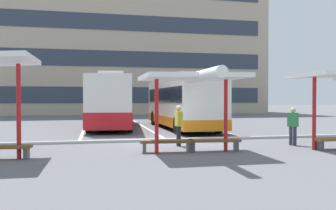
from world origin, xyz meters
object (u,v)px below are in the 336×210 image
coach_bus_0 (113,103)px  waiting_shelter_1 (194,79)px  bench_1 (2,149)px  bench_3 (215,142)px  coach_bus_1 (182,103)px  bench_2 (167,143)px  waiting_passenger_1 (179,123)px  waiting_passenger_0 (293,124)px  bench_4 (335,141)px

coach_bus_0 → waiting_shelter_1: 12.28m
bench_1 → waiting_shelter_1: 6.80m
waiting_shelter_1 → bench_3: size_ratio=2.25×
coach_bus_1 → bench_2: coach_bus_1 is taller
bench_3 → waiting_passenger_1: bearing=121.1°
coach_bus_0 → waiting_passenger_1: (2.20, -10.04, -0.71)m
bench_1 → waiting_passenger_1: size_ratio=1.12×
bench_3 → bench_2: bearing=177.0°
bench_1 → coach_bus_0: bearing=70.9°
waiting_shelter_1 → bench_3: waiting_shelter_1 is taller
bench_2 → waiting_passenger_1: waiting_passenger_1 is taller
coach_bus_0 → coach_bus_1: (4.34, -2.08, -0.02)m
coach_bus_0 → bench_1: 12.63m
waiting_passenger_0 → coach_bus_0: bearing=122.9°
bench_1 → waiting_passenger_1: bearing=16.1°
bench_4 → waiting_passenger_1: 6.06m
waiting_passenger_0 → bench_2: bearing=-171.8°
bench_3 → bench_4: bearing=-7.2°
coach_bus_0 → bench_1: coach_bus_0 is taller
bench_1 → waiting_shelter_1: waiting_shelter_1 is taller
waiting_shelter_1 → waiting_passenger_1: (-0.08, 1.98, -1.70)m
bench_1 → bench_4: same height
coach_bus_0 → bench_4: (7.81, -12.25, -1.34)m
bench_3 → waiting_passenger_1: (-0.98, 1.62, 0.62)m
bench_2 → bench_4: 6.47m
coach_bus_0 → bench_1: bearing=-109.1°
coach_bus_0 → waiting_passenger_0: bearing=-57.1°
waiting_passenger_0 → waiting_shelter_1: bearing=-164.9°
bench_4 → bench_3: bearing=172.8°
bench_3 → bench_4: (4.64, -0.59, -0.01)m
bench_2 → waiting_passenger_0: waiting_passenger_0 is taller
waiting_passenger_0 → waiting_passenger_1: size_ratio=0.94×
coach_bus_0 → bench_2: (1.37, -11.57, -1.33)m
coach_bus_1 → waiting_shelter_1: 10.21m
coach_bus_0 → bench_3: bearing=-74.8°
coach_bus_1 → bench_2: 10.02m
bench_1 → bench_3: same height
coach_bus_1 → bench_3: bearing=-96.9°
bench_1 → bench_3: (7.28, 0.20, 0.00)m
waiting_passenger_0 → waiting_passenger_1: (-4.75, 0.72, 0.07)m
waiting_shelter_1 → coach_bus_1: bearing=78.3°
bench_3 → coach_bus_0: bearing=105.2°
coach_bus_0 → bench_4: size_ratio=6.84×
coach_bus_1 → bench_2: size_ratio=5.20×
waiting_passenger_0 → bench_1: bearing=-174.3°
waiting_shelter_1 → waiting_passenger_1: waiting_shelter_1 is taller
coach_bus_1 → waiting_passenger_0: size_ratio=6.42×
bench_4 → coach_bus_0: bearing=122.5°
bench_1 → waiting_shelter_1: size_ratio=0.42×
bench_3 → waiting_passenger_0: waiting_passenger_0 is taller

